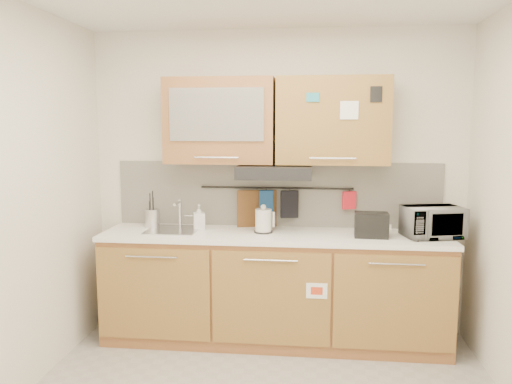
# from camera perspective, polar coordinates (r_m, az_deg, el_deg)

# --- Properties ---
(wall_back) EXTENTS (3.20, 0.00, 3.20)m
(wall_back) POSITION_cam_1_polar(r_m,az_deg,el_deg) (4.34, 2.39, 1.07)
(wall_back) COLOR silver
(wall_back) RESTS_ON ground
(base_cabinet) EXTENTS (2.80, 0.64, 0.88)m
(base_cabinet) POSITION_cam_1_polar(r_m,az_deg,el_deg) (4.23, 2.03, -11.53)
(base_cabinet) COLOR #AB683C
(base_cabinet) RESTS_ON floor
(countertop) EXTENTS (2.82, 0.62, 0.04)m
(countertop) POSITION_cam_1_polar(r_m,az_deg,el_deg) (4.10, 2.06, -4.99)
(countertop) COLOR white
(countertop) RESTS_ON base_cabinet
(backsplash) EXTENTS (2.80, 0.02, 0.56)m
(backsplash) POSITION_cam_1_polar(r_m,az_deg,el_deg) (4.34, 2.37, -0.26)
(backsplash) COLOR silver
(backsplash) RESTS_ON countertop
(upper_cabinets) EXTENTS (1.82, 0.37, 0.70)m
(upper_cabinets) POSITION_cam_1_polar(r_m,az_deg,el_deg) (4.13, 2.19, 8.12)
(upper_cabinets) COLOR #AB683C
(upper_cabinets) RESTS_ON wall_back
(range_hood) EXTENTS (0.60, 0.46, 0.10)m
(range_hood) POSITION_cam_1_polar(r_m,az_deg,el_deg) (4.07, 2.16, 2.35)
(range_hood) COLOR black
(range_hood) RESTS_ON upper_cabinets
(sink) EXTENTS (0.42, 0.40, 0.26)m
(sink) POSITION_cam_1_polar(r_m,az_deg,el_deg) (4.25, -9.43, -4.28)
(sink) COLOR silver
(sink) RESTS_ON countertop
(utensil_rail) EXTENTS (1.30, 0.02, 0.02)m
(utensil_rail) POSITION_cam_1_polar(r_m,az_deg,el_deg) (4.29, 2.34, 0.47)
(utensil_rail) COLOR black
(utensil_rail) RESTS_ON backsplash
(utensil_crock) EXTENTS (0.14, 0.14, 0.32)m
(utensil_crock) POSITION_cam_1_polar(r_m,az_deg,el_deg) (4.40, -11.75, -2.91)
(utensil_crock) COLOR #BCBBC0
(utensil_crock) RESTS_ON countertop
(kettle) EXTENTS (0.18, 0.17, 0.23)m
(kettle) POSITION_cam_1_polar(r_m,az_deg,el_deg) (4.09, 0.87, -3.39)
(kettle) COLOR silver
(kettle) RESTS_ON countertop
(toaster) EXTENTS (0.27, 0.17, 0.20)m
(toaster) POSITION_cam_1_polar(r_m,az_deg,el_deg) (4.03, 13.05, -3.66)
(toaster) COLOR black
(toaster) RESTS_ON countertop
(microwave) EXTENTS (0.50, 0.39, 0.24)m
(microwave) POSITION_cam_1_polar(r_m,az_deg,el_deg) (4.16, 19.54, -3.26)
(microwave) COLOR #999999
(microwave) RESTS_ON countertop
(soap_bottle) EXTENTS (0.12, 0.12, 0.21)m
(soap_bottle) POSITION_cam_1_polar(r_m,az_deg,el_deg) (4.26, -6.52, -2.85)
(soap_bottle) COLOR #999999
(soap_bottle) RESTS_ON countertop
(cutting_board) EXTENTS (0.34, 0.10, 0.42)m
(cutting_board) POSITION_cam_1_polar(r_m,az_deg,el_deg) (4.33, 0.09, -2.57)
(cutting_board) COLOR brown
(cutting_board) RESTS_ON utensil_rail
(oven_mitt) EXTENTS (0.12, 0.05, 0.20)m
(oven_mitt) POSITION_cam_1_polar(r_m,az_deg,el_deg) (4.30, 1.16, -1.13)
(oven_mitt) COLOR navy
(oven_mitt) RESTS_ON utensil_rail
(dark_pouch) EXTENTS (0.16, 0.08, 0.23)m
(dark_pouch) POSITION_cam_1_polar(r_m,az_deg,el_deg) (4.29, 3.84, -1.40)
(dark_pouch) COLOR black
(dark_pouch) RESTS_ON utensil_rail
(pot_holder) EXTENTS (0.12, 0.06, 0.15)m
(pot_holder) POSITION_cam_1_polar(r_m,az_deg,el_deg) (4.29, 10.61, -0.94)
(pot_holder) COLOR red
(pot_holder) RESTS_ON utensil_rail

